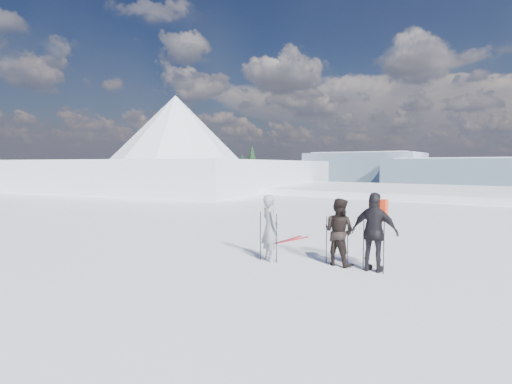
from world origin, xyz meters
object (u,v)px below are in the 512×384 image
skier_dark (339,232)px  skis_loose (290,240)px  skier_grey (270,228)px  skier_pack (375,232)px

skier_dark → skis_loose: size_ratio=1.02×
skier_grey → skier_dark: size_ratio=1.04×
skier_dark → skier_pack: (0.96, -0.09, 0.10)m
skier_pack → skier_grey: bearing=11.4°
skier_dark → skis_loose: (-2.68, 2.24, -0.85)m
skier_dark → skier_pack: 0.96m
skis_loose → skier_pack: bearing=-32.7°
skis_loose → skier_grey: bearing=-71.3°
skier_grey → skier_pack: (2.67, 0.52, 0.07)m
skier_grey → skier_dark: bearing=-126.4°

